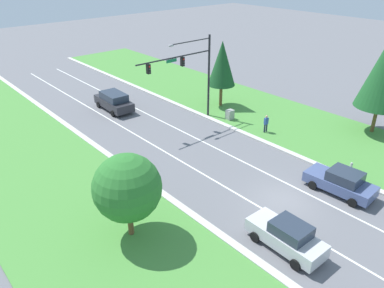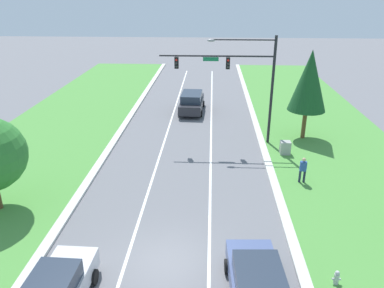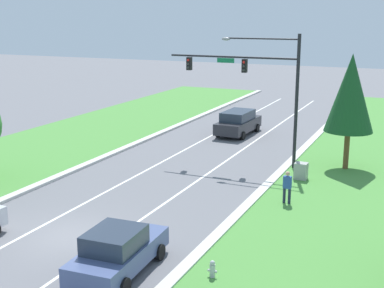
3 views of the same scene
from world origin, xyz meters
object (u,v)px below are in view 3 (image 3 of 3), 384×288
Objects in this scene: traffic_signal_mast at (259,78)px; utility_cabinet at (301,172)px; fire_hydrant at (212,270)px; pedestrian at (287,186)px; charcoal_suv at (238,122)px; conifer_near_right_tree at (350,93)px; slate_blue_sedan at (118,251)px.

traffic_signal_mast is 8.09× the size of utility_cabinet.
fire_hydrant is at bearing -90.87° from utility_cabinet.
utility_cabinet is at bearing -32.99° from traffic_signal_mast.
utility_cabinet is at bearing -81.53° from pedestrian.
traffic_signal_mast is at bearing 101.70° from fire_hydrant.
pedestrian reaches higher than utility_cabinet.
traffic_signal_mast is 1.60× the size of charcoal_suv.
traffic_signal_mast is at bearing 147.01° from utility_cabinet.
charcoal_suv is 3.03× the size of pedestrian.
charcoal_suv reaches higher than pedestrian.
fire_hydrant is (6.93, -22.35, -0.61)m from charcoal_suv.
fire_hydrant is at bearing 91.52° from pedestrian.
conifer_near_right_tree is (2.14, 15.87, 4.25)m from fire_hydrant.
slate_blue_sedan reaches higher than pedestrian.
conifer_near_right_tree reaches higher than utility_cabinet.
slate_blue_sedan is (3.67, -23.28, -0.12)m from charcoal_suv.
conifer_near_right_tree is at bearing -33.24° from charcoal_suv.
traffic_signal_mast is 1.19× the size of conifer_near_right_tree.
traffic_signal_mast is 4.85× the size of pedestrian.
slate_blue_sedan is (-0.20, -15.70, -4.49)m from traffic_signal_mast.
charcoal_suv is 15.73m from pedestrian.
charcoal_suv is at bearing 117.04° from traffic_signal_mast.
pedestrian is (3.73, 9.40, 0.11)m from slate_blue_sedan.
pedestrian is (7.40, -13.88, -0.02)m from charcoal_suv.
pedestrian is at bearing -59.68° from charcoal_suv.
pedestrian is 2.41× the size of fire_hydrant.
traffic_signal_mast is at bearing -60.69° from charcoal_suv.
conifer_near_right_tree reaches higher than fire_hydrant.
charcoal_suv is at bearing 144.49° from conifer_near_right_tree.
pedestrian is at bearing 65.36° from slate_blue_sedan.
pedestrian is at bearing -60.76° from traffic_signal_mast.
traffic_signal_mast is 16.33m from slate_blue_sedan.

